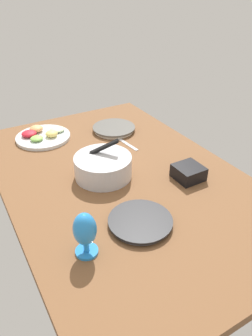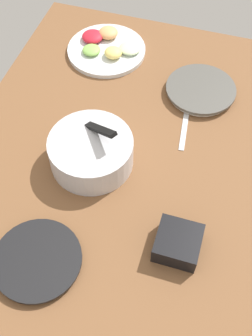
{
  "view_description": "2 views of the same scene",
  "coord_description": "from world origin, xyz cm",
  "px_view_note": "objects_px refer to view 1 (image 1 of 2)",
  "views": [
    {
      "loc": [
        -108.54,
        60.18,
        82.36
      ],
      "look_at": [
        -1.16,
        -2.03,
        4.09
      ],
      "focal_mm": 33.94,
      "sensor_mm": 36.0,
      "label": 1
    },
    {
      "loc": [
        -69.95,
        -26.62,
        111.96
      ],
      "look_at": [
        1.85,
        -4.72,
        4.09
      ],
      "focal_mm": 45.78,
      "sensor_mm": 36.0,
      "label": 2
    }
  ],
  "objects_px": {
    "dinner_plate_right": "(114,129)",
    "hurricane_glass_blue": "(85,231)",
    "dinner_plate_left": "(140,222)",
    "fruit_platter": "(43,135)",
    "square_bowl_black": "(188,172)",
    "mixing_bowl": "(103,166)"
  },
  "relations": [
    {
      "from": "dinner_plate_right",
      "to": "hurricane_glass_blue",
      "type": "distance_m",
      "value": 0.96
    },
    {
      "from": "dinner_plate_left",
      "to": "square_bowl_black",
      "type": "distance_m",
      "value": 0.39
    },
    {
      "from": "dinner_plate_right",
      "to": "fruit_platter",
      "type": "height_order",
      "value": "fruit_platter"
    },
    {
      "from": "dinner_plate_left",
      "to": "square_bowl_black",
      "type": "relative_size",
      "value": 2.01
    },
    {
      "from": "hurricane_glass_blue",
      "to": "dinner_plate_right",
      "type": "bearing_deg",
      "value": -33.77
    },
    {
      "from": "fruit_platter",
      "to": "hurricane_glass_blue",
      "type": "distance_m",
      "value": 0.93
    },
    {
      "from": "hurricane_glass_blue",
      "to": "square_bowl_black",
      "type": "bearing_deg",
      "value": -72.92
    },
    {
      "from": "dinner_plate_right",
      "to": "fruit_platter",
      "type": "xyz_separation_m",
      "value": [
        0.12,
        0.4,
        0.0
      ]
    },
    {
      "from": "mixing_bowl",
      "to": "hurricane_glass_blue",
      "type": "relative_size",
      "value": 1.57
    },
    {
      "from": "fruit_platter",
      "to": "square_bowl_black",
      "type": "xyz_separation_m",
      "value": [
        -0.74,
        -0.45,
        0.02
      ]
    },
    {
      "from": "dinner_plate_left",
      "to": "dinner_plate_right",
      "type": "relative_size",
      "value": 0.98
    },
    {
      "from": "mixing_bowl",
      "to": "fruit_platter",
      "type": "distance_m",
      "value": 0.54
    },
    {
      "from": "dinner_plate_left",
      "to": "fruit_platter",
      "type": "distance_m",
      "value": 0.9
    },
    {
      "from": "dinner_plate_right",
      "to": "square_bowl_black",
      "type": "bearing_deg",
      "value": -174.74
    },
    {
      "from": "mixing_bowl",
      "to": "square_bowl_black",
      "type": "height_order",
      "value": "mixing_bowl"
    },
    {
      "from": "mixing_bowl",
      "to": "dinner_plate_right",
      "type": "bearing_deg",
      "value": -34.05
    },
    {
      "from": "mixing_bowl",
      "to": "fruit_platter",
      "type": "bearing_deg",
      "value": 13.42
    },
    {
      "from": "dinner_plate_right",
      "to": "fruit_platter",
      "type": "relative_size",
      "value": 0.83
    },
    {
      "from": "dinner_plate_right",
      "to": "square_bowl_black",
      "type": "relative_size",
      "value": 2.05
    },
    {
      "from": "square_bowl_black",
      "to": "dinner_plate_left",
      "type": "bearing_deg",
      "value": 113.25
    },
    {
      "from": "dinner_plate_right",
      "to": "fruit_platter",
      "type": "distance_m",
      "value": 0.41
    },
    {
      "from": "dinner_plate_left",
      "to": "fruit_platter",
      "type": "bearing_deg",
      "value": 6.2
    }
  ]
}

